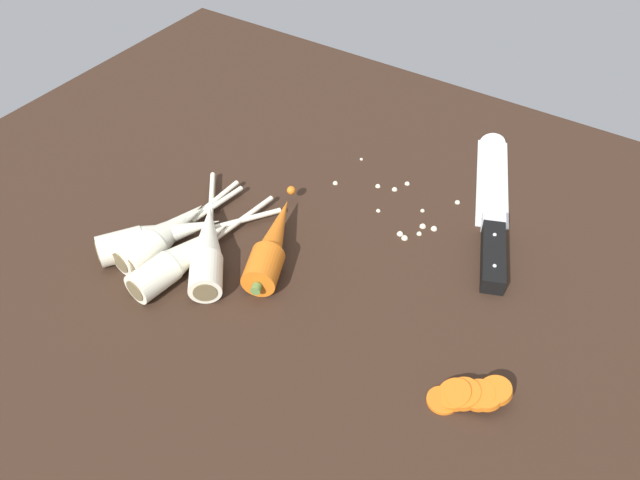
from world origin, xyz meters
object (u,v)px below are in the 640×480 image
whole_carrot (272,244)px  carrot_slice_stack (470,395)px  parsnip_mid_right (161,236)px  parsnip_mid_left (208,247)px  parsnip_back (184,256)px  chefs_knife (493,197)px  parsnip_front (163,235)px  parsnip_outer (166,234)px

whole_carrot → carrot_slice_stack: bearing=-11.8°
parsnip_mid_right → carrot_slice_stack: size_ratio=2.70×
parsnip_mid_left → whole_carrot: bearing=36.3°
whole_carrot → parsnip_back: whole_carrot is taller
chefs_knife → whole_carrot: 31.82cm
parsnip_back → parsnip_front: bearing=163.7°
chefs_knife → whole_carrot: bearing=-127.0°
parsnip_back → parsnip_outer: size_ratio=1.12×
chefs_knife → parsnip_outer: bearing=-135.3°
whole_carrot → parsnip_front: (-12.67, -6.13, -0.12)cm
parsnip_mid_right → parsnip_back: (4.83, -1.00, 0.00)cm
parsnip_front → carrot_slice_stack: size_ratio=2.66×
chefs_knife → parsnip_mid_left: 39.57cm
parsnip_outer → whole_carrot: bearing=25.1°
chefs_knife → parsnip_outer: size_ratio=1.60×
parsnip_front → parsnip_back: same height
carrot_slice_stack → parsnip_back: bearing=-177.8°
parsnip_mid_left → parsnip_front: bearing=-167.5°
whole_carrot → parsnip_back: size_ratio=0.78×
parsnip_mid_left → carrot_slice_stack: parsnip_mid_left is taller
parsnip_back → carrot_slice_stack: bearing=2.2°
chefs_knife → carrot_slice_stack: 33.16cm
parsnip_mid_left → parsnip_mid_right: 6.49cm
parsnip_mid_left → parsnip_back: same height
whole_carrot → parsnip_back: 10.91cm
carrot_slice_stack → whole_carrot: bearing=168.2°
parsnip_front → parsnip_mid_right: bearing=-97.2°
chefs_knife → carrot_slice_stack: (10.31, -31.52, 0.30)cm
whole_carrot → parsnip_outer: whole_carrot is taller
whole_carrot → parsnip_mid_left: bearing=-143.7°
carrot_slice_stack → parsnip_mid_right: bearing=-179.4°
chefs_knife → parsnip_outer: parsnip_outer is taller
chefs_knife → whole_carrot: whole_carrot is taller
chefs_knife → carrot_slice_stack: carrot_slice_stack is taller
parsnip_front → parsnip_mid_right: same height
parsnip_outer → carrot_slice_stack: size_ratio=2.70×
whole_carrot → parsnip_outer: 13.71cm
whole_carrot → parsnip_mid_left: 8.04cm
whole_carrot → parsnip_front: size_ratio=0.89×
parsnip_outer → carrot_slice_stack: 41.85cm
parsnip_mid_right → parsnip_outer: size_ratio=1.00×
parsnip_front → parsnip_back: size_ratio=0.88×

